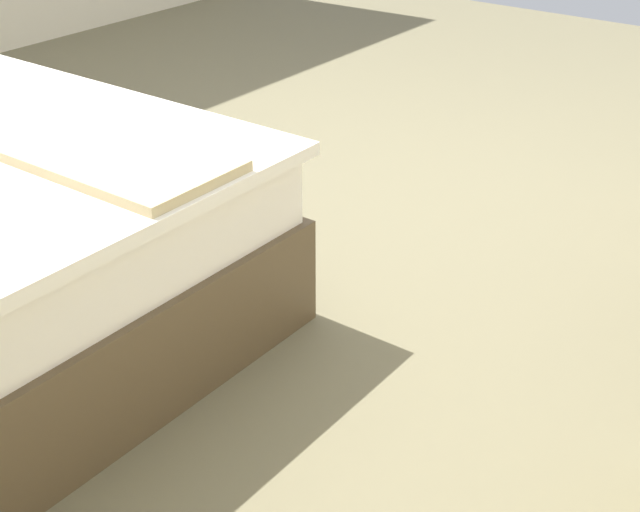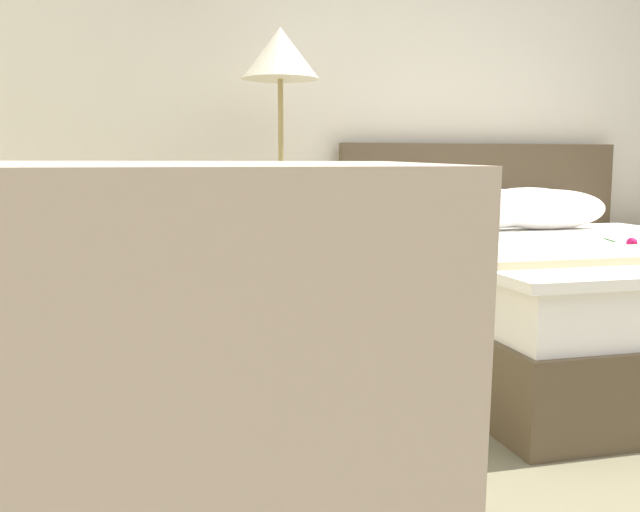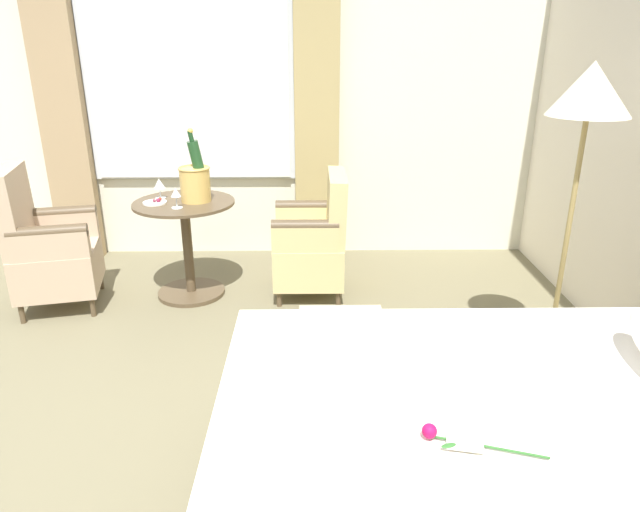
# 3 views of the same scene
# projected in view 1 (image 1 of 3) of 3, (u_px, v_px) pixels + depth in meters

# --- Properties ---
(ground_plane) EXTENTS (7.39, 7.39, 0.00)m
(ground_plane) POSITION_uv_depth(u_px,v_px,m) (314.00, 209.00, 3.59)
(ground_plane) COLOR #6F684C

